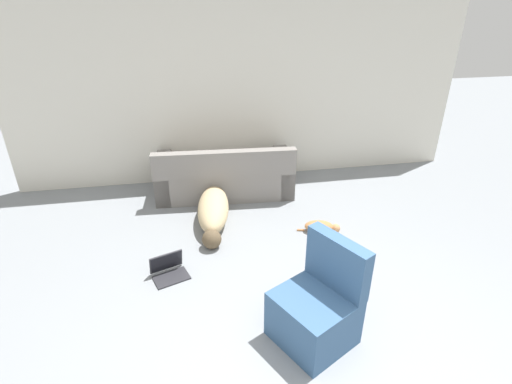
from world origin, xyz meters
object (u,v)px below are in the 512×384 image
at_px(laptop_open, 168,268).
at_px(couch, 225,177).
at_px(cat, 321,227).
at_px(dog, 213,210).
at_px(side_chair, 317,308).

bearing_deg(laptop_open, couch, 45.82).
relative_size(couch, laptop_open, 4.61).
bearing_deg(cat, laptop_open, -151.36).
xyz_separation_m(cat, laptop_open, (-1.83, -0.50, 0.01)).
bearing_deg(dog, couch, 169.94).
relative_size(cat, laptop_open, 1.23).
bearing_deg(couch, cat, 133.94).
bearing_deg(dog, side_chair, 26.06).
height_order(laptop_open, side_chair, side_chair).
relative_size(couch, side_chair, 2.12).
relative_size(couch, dog, 1.28).
height_order(dog, cat, dog).
distance_m(dog, laptop_open, 1.11).
height_order(dog, side_chair, side_chair).
height_order(couch, laptop_open, couch).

